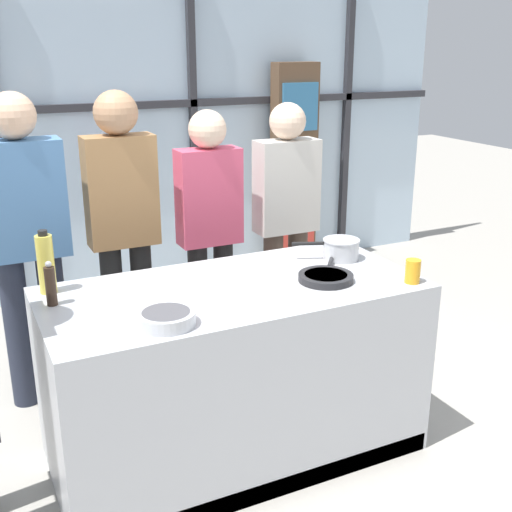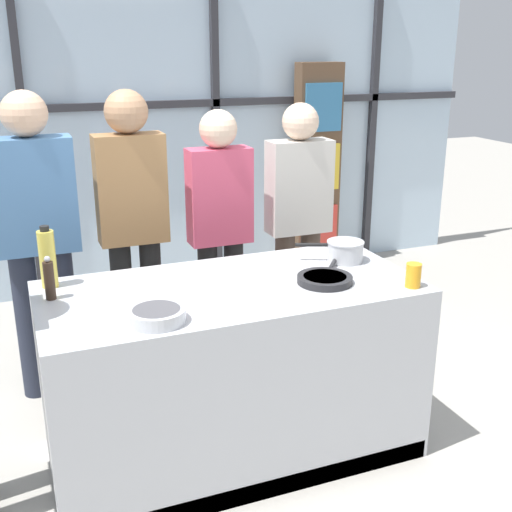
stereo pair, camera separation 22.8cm
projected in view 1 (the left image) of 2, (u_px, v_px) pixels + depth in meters
name	position (u px, v px, depth m)	size (l,w,h in m)	color
ground_plane	(235.00, 449.00, 3.35)	(18.00, 18.00, 0.00)	#ADA89E
back_window_wall	(101.00, 124.00, 5.11)	(6.40, 0.10, 2.80)	silver
bookshelf	(294.00, 169.00, 5.79)	(0.40, 0.19, 1.86)	brown
demo_island	(235.00, 372.00, 3.20)	(1.81, 0.86, 0.91)	#B7BABF
spectator_far_left	(26.00, 234.00, 3.52)	(0.46, 0.25, 1.79)	#232838
spectator_center_left	(123.00, 220.00, 3.74)	(0.40, 0.25, 1.78)	black
spectator_center_right	(210.00, 223.00, 3.99)	(0.39, 0.23, 1.65)	black
spectator_far_right	(286.00, 213.00, 4.21)	(0.41, 0.23, 1.67)	#47382D
frying_pan	(326.00, 277.00, 3.14)	(0.36, 0.42, 0.04)	#232326
saucepan	(341.00, 248.00, 3.43)	(0.35, 0.21, 0.11)	silver
white_plate	(142.00, 306.00, 2.82)	(0.22, 0.22, 0.01)	white
mixing_bowl	(166.00, 318.00, 2.64)	(0.25, 0.25, 0.06)	silver
oil_bottle	(46.00, 263.00, 2.95)	(0.08, 0.08, 0.30)	#E0CC4C
pepper_grinder	(51.00, 285.00, 2.82)	(0.05, 0.05, 0.21)	#332319
juice_glass_near	(413.00, 271.00, 3.10)	(0.07, 0.07, 0.12)	orange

